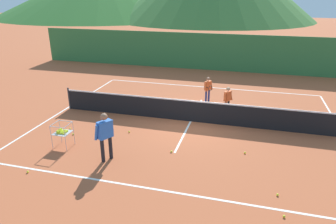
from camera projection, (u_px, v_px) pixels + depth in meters
name	position (u px, v px, depth m)	size (l,w,h in m)	color
ground_plane	(191.00, 121.00, 13.45)	(120.00, 120.00, 0.00)	#B25633
line_baseline_near	(156.00, 189.00, 8.85)	(12.24, 0.08, 0.01)	white
line_baseline_far	(208.00, 87.00, 18.16)	(12.24, 0.08, 0.01)	white
line_sideline_west	(67.00, 108.00, 14.94)	(0.08, 10.38, 0.01)	white
line_service_center	(191.00, 121.00, 13.45)	(0.08, 5.82, 0.01)	white
tennis_net	(191.00, 111.00, 13.26)	(11.95, 0.08, 1.05)	#333338
instructor	(105.00, 133.00, 10.04)	(0.54, 0.84, 1.69)	black
student_0	(208.00, 87.00, 15.49)	(0.41, 0.71, 1.31)	navy
student_1	(228.00, 98.00, 14.03)	(0.40, 0.51, 1.28)	black
ball_cart	(62.00, 132.00, 11.09)	(0.58, 0.58, 0.90)	#B7B7BC
tennis_ball_0	(129.00, 132.00, 12.38)	(0.07, 0.07, 0.07)	yellow
tennis_ball_1	(245.00, 153.00, 10.78)	(0.07, 0.07, 0.07)	yellow
tennis_ball_2	(284.00, 216.00, 7.75)	(0.07, 0.07, 0.07)	yellow
tennis_ball_3	(28.00, 172.00, 9.65)	(0.07, 0.07, 0.07)	yellow
tennis_ball_4	(73.00, 134.00, 12.19)	(0.07, 0.07, 0.07)	yellow
tennis_ball_5	(278.00, 195.00, 8.57)	(0.07, 0.07, 0.07)	yellow
tennis_ball_6	(171.00, 151.00, 10.87)	(0.07, 0.07, 0.07)	yellow
tennis_ball_7	(70.00, 129.00, 12.66)	(0.07, 0.07, 0.07)	yellow
windscreen_fence	(218.00, 52.00, 21.52)	(26.94, 0.08, 2.57)	#33753D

